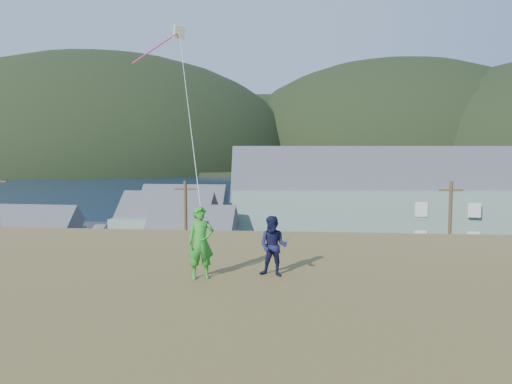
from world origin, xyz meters
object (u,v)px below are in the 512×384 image
(wharf, at_px, (229,217))
(lodge, at_px, (408,201))
(shed_white, at_px, (191,237))
(kite_flyer_green, at_px, (201,243))
(shed_palegreen_far, at_px, (183,210))
(kite_flyer_navy, at_px, (273,246))
(shed_teal, at_px, (34,236))
(shed_palegreen_near, at_px, (166,224))

(wharf, relative_size, lodge, 0.66)
(wharf, relative_size, shed_white, 3.03)
(kite_flyer_green, bearing_deg, lodge, 49.71)
(wharf, xyz_separation_m, shed_palegreen_far, (-4.35, -11.94, 2.45))
(kite_flyer_navy, bearing_deg, kite_flyer_green, -154.16)
(lodge, xyz_separation_m, shed_palegreen_far, (-27.12, 7.94, -2.28))
(shed_teal, bearing_deg, kite_flyer_green, -49.97)
(wharf, xyz_separation_m, kite_flyer_green, (8.22, -59.70, 7.66))
(kite_flyer_navy, bearing_deg, lodge, 85.39)
(shed_palegreen_far, height_order, kite_flyer_navy, kite_flyer_navy)
(shed_teal, height_order, shed_palegreen_near, shed_palegreen_near)
(lodge, xyz_separation_m, shed_palegreen_near, (-26.14, -3.51, -2.34))
(shed_palegreen_near, height_order, kite_flyer_green, kite_flyer_green)
(shed_white, height_order, kite_flyer_green, kite_flyer_green)
(lodge, relative_size, kite_flyer_green, 21.53)
(shed_white, relative_size, kite_flyer_green, 4.71)
(shed_palegreen_far, xyz_separation_m, kite_flyer_navy, (14.37, -47.36, 5.07))
(wharf, distance_m, lodge, 30.60)
(shed_white, relative_size, kite_flyer_navy, 5.54)
(shed_teal, distance_m, shed_white, 15.47)
(shed_teal, bearing_deg, shed_palegreen_near, 30.49)
(lodge, height_order, shed_teal, lodge)
(kite_flyer_navy, bearing_deg, shed_teal, 142.80)
(lodge, height_order, kite_flyer_navy, lodge)
(shed_palegreen_far, distance_m, kite_flyer_navy, 49.75)
(shed_palegreen_far, bearing_deg, kite_flyer_navy, -72.10)
(wharf, relative_size, kite_flyer_navy, 16.80)
(lodge, height_order, shed_white, lodge)
(shed_palegreen_far, bearing_deg, shed_palegreen_near, -84.07)
(lodge, bearing_deg, wharf, 133.79)
(kite_flyer_navy, bearing_deg, wharf, 112.90)
(shed_palegreen_near, height_order, kite_flyer_navy, kite_flyer_navy)
(shed_white, bearing_deg, lodge, 25.87)
(wharf, xyz_separation_m, lodge, (22.77, -19.88, 4.73))
(shed_palegreen_far, relative_size, kite_flyer_navy, 7.36)
(shed_teal, xyz_separation_m, shed_palegreen_near, (11.34, 5.90, 0.41))
(shed_palegreen_far, xyz_separation_m, kite_flyer_green, (12.57, -47.76, 5.21))
(wharf, height_order, lodge, lodge)
(shed_teal, height_order, shed_palegreen_far, shed_palegreen_far)
(lodge, bearing_deg, kite_flyer_navy, -113.02)
(shed_white, bearing_deg, shed_palegreen_far, 109.74)
(wharf, bearing_deg, kite_flyer_navy, -80.41)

